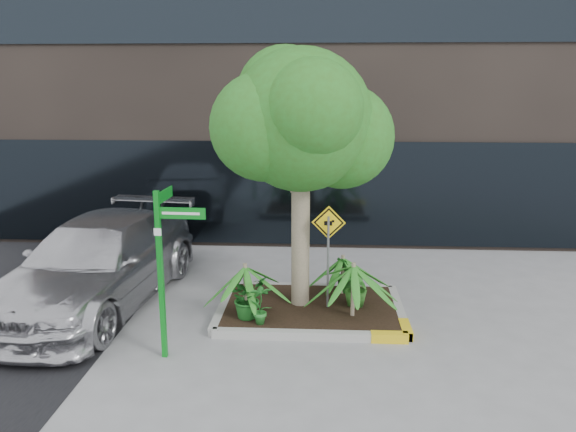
# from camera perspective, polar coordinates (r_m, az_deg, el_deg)

# --- Properties ---
(ground) EXTENTS (80.00, 80.00, 0.00)m
(ground) POSITION_cam_1_polar(r_m,az_deg,el_deg) (10.13, 1.12, -10.45)
(ground) COLOR gray
(ground) RESTS_ON ground
(planter) EXTENTS (3.35, 2.36, 0.15)m
(planter) POSITION_cam_1_polar(r_m,az_deg,el_deg) (10.34, 2.48, -9.34)
(planter) COLOR #9E9E99
(planter) RESTS_ON ground
(tree) EXTENTS (3.17, 2.81, 4.75)m
(tree) POSITION_cam_1_polar(r_m,az_deg,el_deg) (9.70, 1.33, 9.71)
(tree) COLOR gray
(tree) RESTS_ON ground
(palm_front) EXTENTS (1.08, 1.08, 1.20)m
(palm_front) POSITION_cam_1_polar(r_m,az_deg,el_deg) (9.66, 6.69, -5.08)
(palm_front) COLOR gray
(palm_front) RESTS_ON ground
(palm_left) EXTENTS (1.03, 1.03, 1.15)m
(palm_left) POSITION_cam_1_polar(r_m,az_deg,el_deg) (9.72, -4.39, -5.17)
(palm_left) COLOR gray
(palm_left) RESTS_ON ground
(palm_back) EXTENTS (0.86, 0.86, 0.95)m
(palm_back) POSITION_cam_1_polar(r_m,az_deg,el_deg) (10.72, 5.60, -4.24)
(palm_back) COLOR gray
(palm_back) RESTS_ON ground
(parked_car) EXTENTS (2.93, 5.77, 1.61)m
(parked_car) POSITION_cam_1_polar(r_m,az_deg,el_deg) (11.15, -18.71, -4.50)
(parked_car) COLOR #BDBCC2
(parked_car) RESTS_ON ground
(shrub_a) EXTENTS (0.93, 0.93, 0.73)m
(shrub_a) POSITION_cam_1_polar(r_m,az_deg,el_deg) (9.73, -4.14, -8.21)
(shrub_a) COLOR #19591C
(shrub_a) RESTS_ON planter
(shrub_b) EXTENTS (0.48, 0.48, 0.72)m
(shrub_b) POSITION_cam_1_polar(r_m,az_deg,el_deg) (10.26, 6.92, -7.14)
(shrub_b) COLOR #29641E
(shrub_b) RESTS_ON planter
(shrub_c) EXTENTS (0.44, 0.44, 0.71)m
(shrub_c) POSITION_cam_1_polar(r_m,az_deg,el_deg) (9.47, -2.79, -8.89)
(shrub_c) COLOR #247728
(shrub_c) RESTS_ON planter
(shrub_d) EXTENTS (0.45, 0.45, 0.73)m
(shrub_d) POSITION_cam_1_polar(r_m,az_deg,el_deg) (10.85, 5.82, -5.94)
(shrub_d) COLOR #1B5919
(shrub_d) RESTS_ON planter
(street_sign_post) EXTENTS (0.77, 0.76, 2.59)m
(street_sign_post) POSITION_cam_1_polar(r_m,az_deg,el_deg) (8.51, -12.48, -3.97)
(street_sign_post) COLOR #0C851C
(street_sign_post) RESTS_ON ground
(cattle_sign) EXTENTS (0.59, 0.28, 1.90)m
(cattle_sign) POSITION_cam_1_polar(r_m,az_deg,el_deg) (9.72, 4.12, -2.51)
(cattle_sign) COLOR slate
(cattle_sign) RESTS_ON ground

